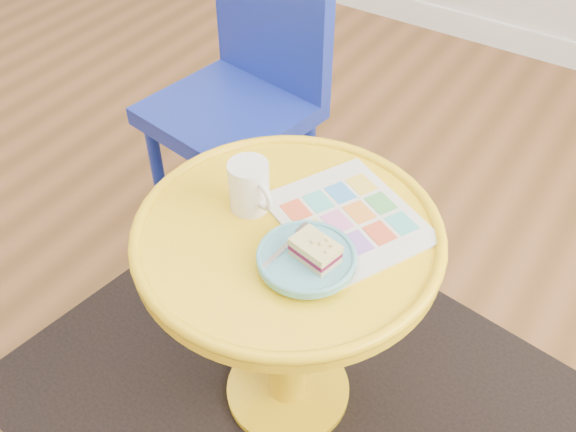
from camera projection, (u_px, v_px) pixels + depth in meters
The scene contains 10 objects.
floor at pixel (119, 265), 2.00m from camera, with size 4.00×4.00×0.00m, color brown.
room_walls at pixel (113, 36), 2.96m from camera, with size 4.00×4.00×4.00m.
rug at pixel (288, 391), 1.67m from camera, with size 1.30×1.10×0.01m, color black.
side_table at pixel (288, 285), 1.38m from camera, with size 0.62×0.62×0.59m.
chair at pixel (246, 85), 1.79m from camera, with size 0.45×0.46×0.91m.
newspaper at pixel (348, 218), 1.29m from camera, with size 0.30×0.25×0.01m, color silver.
mug at pixel (250, 185), 1.28m from camera, with size 0.12×0.08×0.11m.
plate at pixel (307, 259), 1.19m from camera, with size 0.19×0.19×0.02m.
cake_slice at pixel (315, 250), 1.17m from camera, with size 0.10×0.07×0.04m.
fork at pixel (289, 244), 1.20m from camera, with size 0.02×0.14×0.00m.
Camera 1 is at (1.19, -0.84, 1.48)m, focal length 40.00 mm.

